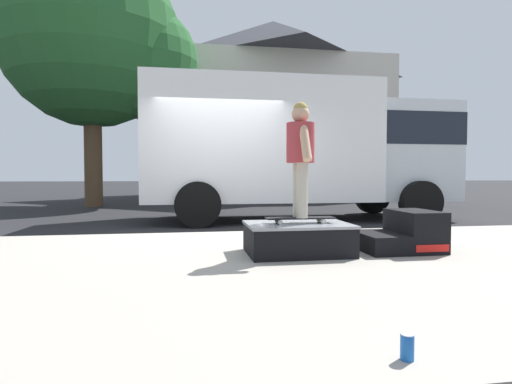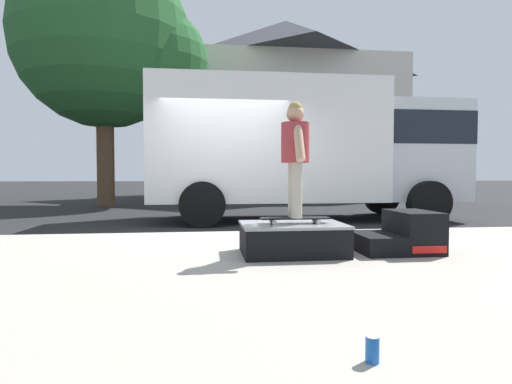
{
  "view_description": "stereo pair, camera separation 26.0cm",
  "coord_description": "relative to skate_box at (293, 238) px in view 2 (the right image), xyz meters",
  "views": [
    {
      "loc": [
        -0.63,
        -7.05,
        1.01
      ],
      "look_at": [
        0.36,
        -1.04,
        0.77
      ],
      "focal_mm": 29.08,
      "sensor_mm": 36.0,
      "label": 1
    },
    {
      "loc": [
        -0.38,
        -7.09,
        1.01
      ],
      "look_at": [
        0.36,
        -1.04,
        0.77
      ],
      "focal_mm": 29.08,
      "sensor_mm": 36.0,
      "label": 2
    }
  ],
  "objects": [
    {
      "name": "ground_plane",
      "position": [
        -0.6,
        2.5,
        -0.31
      ],
      "size": [
        140.0,
        140.0,
        0.0
      ],
      "primitive_type": "plane",
      "color": "black"
    },
    {
      "name": "street_tree_main",
      "position": [
        -3.93,
        9.64,
        4.95
      ],
      "size": [
        6.26,
        5.69,
        8.28
      ],
      "color": "brown",
      "rests_on": "ground"
    },
    {
      "name": "skater_kid",
      "position": [
        0.02,
        -0.02,
        0.99
      ],
      "size": [
        0.32,
        0.67,
        1.3
      ],
      "color": "#B7AD99",
      "rests_on": "skateboard"
    },
    {
      "name": "sidewalk_slab",
      "position": [
        -0.6,
        -0.5,
        -0.25
      ],
      "size": [
        50.0,
        5.0,
        0.12
      ],
      "primitive_type": "cube",
      "color": "#A8A093",
      "rests_on": "ground"
    },
    {
      "name": "box_truck",
      "position": [
        1.32,
        4.7,
        1.39
      ],
      "size": [
        6.91,
        2.63,
        3.05
      ],
      "color": "white",
      "rests_on": "ground"
    },
    {
      "name": "soda_can",
      "position": [
        -0.19,
        -2.73,
        -0.13
      ],
      "size": [
        0.07,
        0.07,
        0.13
      ],
      "color": "#1959B2",
      "rests_on": "sidewalk_slab"
    },
    {
      "name": "kicker_ramp",
      "position": [
        1.3,
        -0.0,
        0.01
      ],
      "size": [
        0.9,
        0.75,
        0.48
      ],
      "color": "black",
      "rests_on": "sidewalk_slab"
    },
    {
      "name": "skateboard",
      "position": [
        0.02,
        -0.02,
        0.22
      ],
      "size": [
        0.78,
        0.21,
        0.07
      ],
      "color": "black",
      "rests_on": "skate_box"
    },
    {
      "name": "skate_box",
      "position": [
        0.0,
        0.0,
        0.0
      ],
      "size": [
        1.16,
        0.83,
        0.35
      ],
      "color": "black",
      "rests_on": "sidewalk_slab"
    },
    {
      "name": "house_behind",
      "position": [
        2.85,
        15.08,
        3.93
      ],
      "size": [
        9.54,
        8.23,
        8.4
      ],
      "color": "beige",
      "rests_on": "ground"
    }
  ]
}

